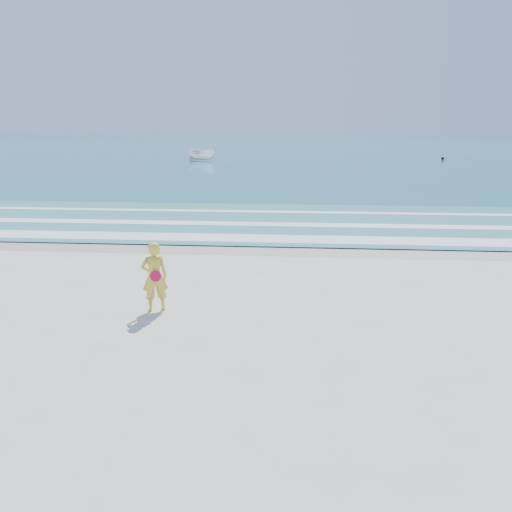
{
  "coord_description": "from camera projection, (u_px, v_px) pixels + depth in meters",
  "views": [
    {
      "loc": [
        0.95,
        -8.72,
        4.37
      ],
      "look_at": [
        -0.09,
        4.0,
        1.0
      ],
      "focal_mm": 35.0,
      "sensor_mm": 36.0,
      "label": 1
    }
  ],
  "objects": [
    {
      "name": "buoy",
      "position": [
        443.0,
        158.0,
        62.9
      ],
      "size": [
        0.38,
        0.38,
        0.38
      ],
      "primitive_type": "sphere",
      "color": "black",
      "rests_on": "ocean"
    },
    {
      "name": "foam_far",
      "position": [
        278.0,
        212.0,
        25.48
      ],
      "size": [
        400.0,
        0.6,
        0.01
      ],
      "primitive_type": "cube",
      "color": "white",
      "rests_on": "shallow"
    },
    {
      "name": "ocean",
      "position": [
        293.0,
        145.0,
        110.77
      ],
      "size": [
        400.0,
        190.0,
        0.04
      ],
      "primitive_type": "cube",
      "color": "#19727F",
      "rests_on": "ground"
    },
    {
      "name": "woman",
      "position": [
        155.0,
        277.0,
        11.92
      ],
      "size": [
        0.73,
        0.61,
        1.7
      ],
      "color": "yellow",
      "rests_on": "ground"
    },
    {
      "name": "foam_mid",
      "position": [
        275.0,
        224.0,
        22.3
      ],
      "size": [
        400.0,
        0.9,
        0.01
      ],
      "primitive_type": "cube",
      "color": "white",
      "rests_on": "shallow"
    },
    {
      "name": "wet_sand",
      "position": [
        270.0,
        248.0,
        18.27
      ],
      "size": [
        400.0,
        2.4,
        0.0
      ],
      "primitive_type": "cube",
      "color": "#B2A893",
      "rests_on": "ground"
    },
    {
      "name": "boat",
      "position": [
        201.0,
        154.0,
        61.51
      ],
      "size": [
        4.49,
        3.15,
        1.62
      ],
      "primitive_type": "imported",
      "rotation": [
        0.0,
        0.0,
        1.15
      ],
      "color": "white",
      "rests_on": "ocean"
    },
    {
      "name": "ground",
      "position": [
        244.0,
        359.0,
        9.6
      ],
      "size": [
        400.0,
        400.0,
        0.0
      ],
      "primitive_type": "plane",
      "color": "silver",
      "rests_on": "ground"
    },
    {
      "name": "shallow",
      "position": [
        275.0,
        221.0,
        23.08
      ],
      "size": [
        400.0,
        10.0,
        0.01
      ],
      "primitive_type": "cube",
      "color": "#59B7AD",
      "rests_on": "ocean"
    },
    {
      "name": "foam_near",
      "position": [
        271.0,
        238.0,
        19.51
      ],
      "size": [
        400.0,
        1.4,
        0.01
      ],
      "primitive_type": "cube",
      "color": "white",
      "rests_on": "shallow"
    }
  ]
}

